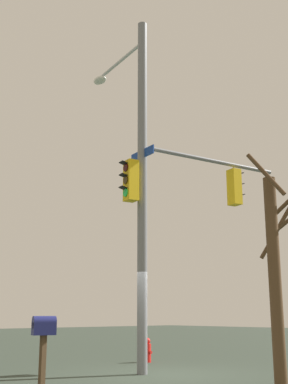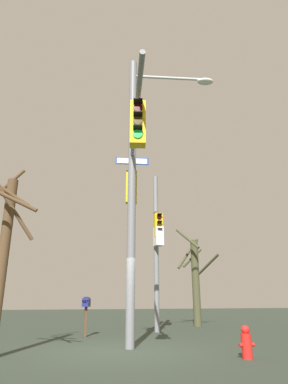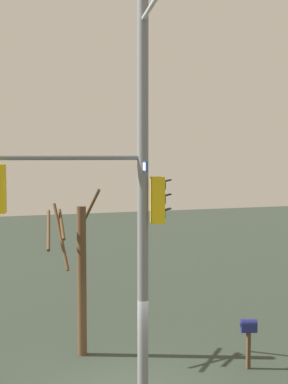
{
  "view_description": "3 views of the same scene",
  "coord_description": "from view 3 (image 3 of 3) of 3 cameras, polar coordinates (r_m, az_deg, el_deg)",
  "views": [
    {
      "loc": [
        -9.42,
        9.03,
        1.45
      ],
      "look_at": [
        0.52,
        0.12,
        4.66
      ],
      "focal_mm": 47.54,
      "sensor_mm": 36.0,
      "label": 1
    },
    {
      "loc": [
        -1.66,
        -9.54,
        1.31
      ],
      "look_at": [
        0.92,
        0.61,
        4.75
      ],
      "focal_mm": 30.67,
      "sensor_mm": 36.0,
      "label": 2
    },
    {
      "loc": [
        12.45,
        -3.79,
        5.99
      ],
      "look_at": [
        0.4,
        0.3,
        5.07
      ],
      "focal_mm": 50.84,
      "sensor_mm": 36.0,
      "label": 3
    }
  ],
  "objects": [
    {
      "name": "main_signal_pole_assembly",
      "position": [
        12.51,
        -2.32,
        0.6
      ],
      "size": [
        3.84,
        5.46,
        9.64
      ],
      "rotation": [
        0.0,
        0.0,
        4.54
      ],
      "color": "slate",
      "rests_on": "ground"
    },
    {
      "name": "mailbox",
      "position": [
        15.77,
        10.92,
        -13.98
      ],
      "size": [
        0.36,
        0.49,
        1.41
      ],
      "rotation": [
        0.0,
        0.0,
        2.84
      ],
      "color": "#4C3823",
      "rests_on": "ground"
    },
    {
      "name": "bare_tree_behind_pole",
      "position": [
        16.24,
        -6.85,
        -8.39
      ],
      "size": [
        1.92,
        1.69,
        4.95
      ],
      "color": "brown",
      "rests_on": "ground"
    }
  ]
}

